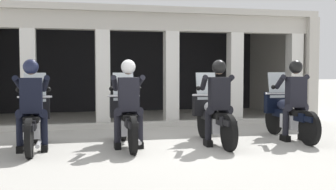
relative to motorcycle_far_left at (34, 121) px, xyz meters
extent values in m
plane|color=#A8A59E|center=(2.47, 2.89, -0.50)|extent=(80.00, 80.00, 0.00)
cube|color=black|center=(2.31, 6.45, 0.91)|extent=(9.82, 0.24, 2.82)
cube|color=#BCB7AD|center=(2.31, 2.83, 2.10)|extent=(9.82, 0.36, 0.44)
cube|color=#BCB7AD|center=(2.31, 4.56, 2.40)|extent=(9.82, 4.17, 0.16)
cube|color=#BCB7AD|center=(7.12, 4.56, 0.91)|extent=(0.30, 4.17, 2.82)
cube|color=silver|center=(-0.34, 2.83, 0.69)|extent=(0.35, 0.36, 2.38)
cube|color=silver|center=(1.43, 2.83, 0.69)|extent=(0.35, 0.36, 2.38)
cube|color=silver|center=(3.19, 2.83, 0.69)|extent=(0.35, 0.36, 2.38)
cube|color=silver|center=(4.95, 2.83, 0.69)|extent=(0.35, 0.36, 2.38)
cube|color=silver|center=(6.72, 2.83, 0.69)|extent=(0.35, 0.36, 2.38)
cube|color=#B7B5AD|center=(2.31, 2.33, -0.44)|extent=(9.42, 0.24, 0.12)
cylinder|color=black|center=(0.00, 0.58, -0.18)|extent=(0.09, 0.64, 0.64)
cylinder|color=black|center=(0.00, -0.82, -0.18)|extent=(0.09, 0.64, 0.64)
cube|color=black|center=(0.00, 0.58, 0.03)|extent=(0.14, 0.44, 0.08)
cube|color=silver|center=(0.00, -0.17, -0.13)|extent=(0.28, 0.44, 0.28)
cube|color=black|center=(0.00, -0.12, 0.00)|extent=(0.18, 1.24, 0.16)
ellipsoid|color=#1E2338|center=(0.00, 0.10, 0.18)|extent=(0.26, 0.48, 0.22)
cube|color=black|center=(0.00, -0.30, 0.07)|extent=(0.24, 0.52, 0.10)
cube|color=black|center=(0.00, -0.76, 0.00)|extent=(0.16, 0.48, 0.10)
cylinder|color=silver|center=(0.00, 0.52, 0.06)|extent=(0.05, 0.24, 0.53)
cube|color=black|center=(0.00, 0.46, 0.20)|extent=(0.52, 0.16, 0.44)
sphere|color=silver|center=(0.00, 0.56, 0.22)|extent=(0.18, 0.18, 0.18)
cube|color=silver|center=(0.00, 0.44, 0.57)|extent=(0.40, 0.14, 0.54)
cylinder|color=silver|center=(0.00, 0.36, 0.40)|extent=(0.62, 0.04, 0.04)
cylinder|color=silver|center=(0.12, -0.52, -0.32)|extent=(0.07, 0.55, 0.07)
cube|color=black|center=(0.00, -0.32, 0.47)|extent=(0.36, 0.22, 0.60)
cube|color=black|center=(0.00, -0.20, 0.49)|extent=(0.05, 0.02, 0.32)
sphere|color=tan|center=(0.00, -0.30, 0.92)|extent=(0.21, 0.21, 0.21)
sphere|color=#191E38|center=(0.00, -0.30, 0.95)|extent=(0.26, 0.26, 0.26)
cylinder|color=black|center=(0.14, -0.30, 0.16)|extent=(0.26, 0.29, 0.17)
cylinder|color=black|center=(0.20, -0.30, -0.12)|extent=(0.12, 0.12, 0.53)
cube|color=black|center=(0.20, -0.29, -0.44)|extent=(0.11, 0.26, 0.12)
cylinder|color=black|center=(-0.14, -0.30, 0.16)|extent=(0.26, 0.29, 0.17)
cylinder|color=black|center=(-0.20, -0.30, -0.12)|extent=(0.12, 0.12, 0.53)
cube|color=black|center=(-0.20, -0.29, -0.44)|extent=(0.11, 0.26, 0.12)
cylinder|color=black|center=(0.22, -0.09, 0.66)|extent=(0.19, 0.48, 0.31)
sphere|color=black|center=(0.26, 0.12, 0.55)|extent=(0.09, 0.09, 0.09)
cylinder|color=black|center=(-0.22, -0.09, 0.66)|extent=(0.19, 0.48, 0.31)
sphere|color=black|center=(-0.26, 0.12, 0.55)|extent=(0.09, 0.09, 0.09)
cylinder|color=black|center=(1.65, 0.52, -0.18)|extent=(0.09, 0.64, 0.64)
cylinder|color=black|center=(1.65, -0.88, -0.18)|extent=(0.09, 0.64, 0.64)
cube|color=black|center=(1.65, 0.52, 0.03)|extent=(0.14, 0.44, 0.08)
cube|color=silver|center=(1.65, -0.23, -0.13)|extent=(0.28, 0.44, 0.28)
cube|color=black|center=(1.65, -0.18, 0.00)|extent=(0.18, 1.24, 0.16)
ellipsoid|color=#1E2338|center=(1.65, 0.04, 0.18)|extent=(0.26, 0.48, 0.22)
cube|color=black|center=(1.65, -0.36, 0.07)|extent=(0.24, 0.52, 0.10)
cube|color=black|center=(1.65, -0.82, 0.00)|extent=(0.16, 0.48, 0.10)
cylinder|color=silver|center=(1.65, 0.46, 0.06)|extent=(0.05, 0.24, 0.53)
cube|color=black|center=(1.65, 0.40, 0.20)|extent=(0.52, 0.16, 0.44)
sphere|color=silver|center=(1.65, 0.50, 0.22)|extent=(0.18, 0.18, 0.18)
cube|color=silver|center=(1.65, 0.38, 0.57)|extent=(0.40, 0.14, 0.54)
cylinder|color=silver|center=(1.65, 0.30, 0.40)|extent=(0.62, 0.04, 0.04)
cylinder|color=silver|center=(1.77, -0.58, -0.32)|extent=(0.07, 0.55, 0.07)
cube|color=black|center=(1.65, -0.38, 0.47)|extent=(0.36, 0.22, 0.60)
cube|color=#591414|center=(1.65, -0.26, 0.49)|extent=(0.05, 0.02, 0.32)
sphere|color=tan|center=(1.65, -0.36, 0.92)|extent=(0.21, 0.21, 0.21)
sphere|color=silver|center=(1.65, -0.36, 0.95)|extent=(0.26, 0.26, 0.26)
cylinder|color=black|center=(1.79, -0.36, 0.16)|extent=(0.26, 0.29, 0.17)
cylinder|color=black|center=(1.85, -0.36, -0.12)|extent=(0.12, 0.12, 0.53)
cube|color=black|center=(1.85, -0.35, -0.44)|extent=(0.11, 0.26, 0.12)
cylinder|color=black|center=(1.51, -0.36, 0.16)|extent=(0.26, 0.29, 0.17)
cylinder|color=black|center=(1.45, -0.36, -0.12)|extent=(0.12, 0.12, 0.53)
cube|color=black|center=(1.45, -0.35, -0.44)|extent=(0.11, 0.26, 0.12)
cylinder|color=black|center=(1.87, -0.15, 0.66)|extent=(0.19, 0.48, 0.31)
sphere|color=black|center=(1.91, 0.06, 0.55)|extent=(0.09, 0.09, 0.09)
cylinder|color=black|center=(1.43, -0.15, 0.66)|extent=(0.19, 0.48, 0.31)
sphere|color=black|center=(1.39, 0.06, 0.55)|extent=(0.09, 0.09, 0.09)
cylinder|color=black|center=(3.30, 0.40, -0.18)|extent=(0.09, 0.64, 0.64)
cylinder|color=black|center=(3.30, -1.00, -0.18)|extent=(0.09, 0.64, 0.64)
cube|color=black|center=(3.30, 0.40, 0.03)|extent=(0.14, 0.44, 0.08)
cube|color=silver|center=(3.30, -0.35, -0.13)|extent=(0.28, 0.44, 0.28)
cube|color=black|center=(3.30, -0.30, 0.00)|extent=(0.18, 1.24, 0.16)
ellipsoid|color=#B2B2B7|center=(3.30, -0.08, 0.18)|extent=(0.26, 0.48, 0.22)
cube|color=black|center=(3.30, -0.48, 0.07)|extent=(0.24, 0.52, 0.10)
cube|color=black|center=(3.30, -0.94, 0.00)|extent=(0.16, 0.48, 0.10)
cylinder|color=silver|center=(3.30, 0.34, 0.06)|extent=(0.05, 0.24, 0.53)
cube|color=black|center=(3.30, 0.28, 0.20)|extent=(0.52, 0.16, 0.44)
sphere|color=silver|center=(3.30, 0.38, 0.22)|extent=(0.18, 0.18, 0.18)
cube|color=silver|center=(3.30, 0.26, 0.57)|extent=(0.40, 0.14, 0.54)
cylinder|color=silver|center=(3.30, 0.18, 0.40)|extent=(0.62, 0.04, 0.04)
cylinder|color=silver|center=(3.42, -0.70, -0.32)|extent=(0.07, 0.55, 0.07)
cube|color=black|center=(3.30, -0.50, 0.47)|extent=(0.36, 0.22, 0.60)
cube|color=#591414|center=(3.30, -0.38, 0.49)|extent=(0.05, 0.02, 0.32)
sphere|color=tan|center=(3.30, -0.48, 0.92)|extent=(0.21, 0.21, 0.21)
sphere|color=black|center=(3.30, -0.48, 0.95)|extent=(0.26, 0.26, 0.26)
cylinder|color=black|center=(3.44, -0.48, 0.16)|extent=(0.26, 0.29, 0.17)
cylinder|color=black|center=(3.50, -0.48, -0.12)|extent=(0.12, 0.12, 0.53)
cube|color=black|center=(3.50, -0.47, -0.44)|extent=(0.11, 0.26, 0.12)
cylinder|color=black|center=(3.16, -0.48, 0.16)|extent=(0.26, 0.29, 0.17)
cylinder|color=black|center=(3.10, -0.48, -0.12)|extent=(0.12, 0.12, 0.53)
cube|color=black|center=(3.10, -0.47, -0.44)|extent=(0.11, 0.26, 0.12)
cylinder|color=black|center=(3.52, -0.27, 0.66)|extent=(0.19, 0.48, 0.31)
sphere|color=black|center=(3.56, -0.06, 0.55)|extent=(0.09, 0.09, 0.09)
cylinder|color=black|center=(3.08, -0.27, 0.66)|extent=(0.19, 0.48, 0.31)
sphere|color=black|center=(3.04, -0.06, 0.55)|extent=(0.09, 0.09, 0.09)
cylinder|color=black|center=(4.95, 0.56, -0.18)|extent=(0.09, 0.64, 0.64)
cylinder|color=black|center=(4.95, -0.84, -0.18)|extent=(0.09, 0.64, 0.64)
cube|color=black|center=(4.95, 0.56, 0.03)|extent=(0.14, 0.44, 0.08)
cube|color=silver|center=(4.95, -0.19, -0.13)|extent=(0.28, 0.44, 0.28)
cube|color=black|center=(4.95, -0.14, 0.00)|extent=(0.18, 1.24, 0.16)
ellipsoid|color=#1E2338|center=(4.95, 0.08, 0.18)|extent=(0.26, 0.48, 0.22)
cube|color=black|center=(4.95, -0.32, 0.07)|extent=(0.24, 0.52, 0.10)
cube|color=black|center=(4.95, -0.78, 0.00)|extent=(0.16, 0.48, 0.10)
cylinder|color=silver|center=(4.95, 0.50, 0.06)|extent=(0.05, 0.24, 0.53)
cube|color=black|center=(4.95, 0.44, 0.20)|extent=(0.52, 0.16, 0.44)
sphere|color=silver|center=(4.95, 0.54, 0.22)|extent=(0.18, 0.18, 0.18)
cube|color=silver|center=(4.95, 0.42, 0.57)|extent=(0.40, 0.14, 0.54)
cylinder|color=silver|center=(4.95, 0.34, 0.40)|extent=(0.62, 0.04, 0.04)
cylinder|color=silver|center=(5.07, -0.54, -0.32)|extent=(0.07, 0.55, 0.07)
cube|color=black|center=(4.95, -0.34, 0.47)|extent=(0.36, 0.22, 0.60)
cube|color=black|center=(4.95, -0.22, 0.49)|extent=(0.05, 0.02, 0.32)
sphere|color=tan|center=(4.95, -0.32, 0.92)|extent=(0.21, 0.21, 0.21)
sphere|color=black|center=(4.95, -0.32, 0.95)|extent=(0.26, 0.26, 0.26)
cylinder|color=black|center=(5.09, -0.32, 0.16)|extent=(0.26, 0.29, 0.17)
cylinder|color=black|center=(5.15, -0.32, -0.12)|extent=(0.12, 0.12, 0.53)
cube|color=black|center=(5.15, -0.31, -0.44)|extent=(0.11, 0.26, 0.12)
cylinder|color=black|center=(4.81, -0.32, 0.16)|extent=(0.26, 0.29, 0.17)
cylinder|color=black|center=(4.75, -0.32, -0.12)|extent=(0.12, 0.12, 0.53)
cube|color=black|center=(4.75, -0.31, -0.44)|extent=(0.11, 0.26, 0.12)
cylinder|color=black|center=(5.17, -0.11, 0.66)|extent=(0.19, 0.48, 0.31)
sphere|color=black|center=(5.21, 0.10, 0.55)|extent=(0.09, 0.09, 0.09)
cylinder|color=black|center=(4.73, -0.11, 0.66)|extent=(0.19, 0.48, 0.31)
sphere|color=black|center=(4.69, 0.10, 0.55)|extent=(0.09, 0.09, 0.09)
camera|label=1|loc=(0.67, -7.68, 0.92)|focal=44.49mm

